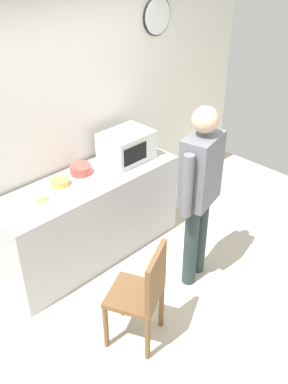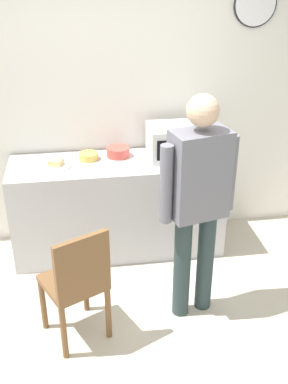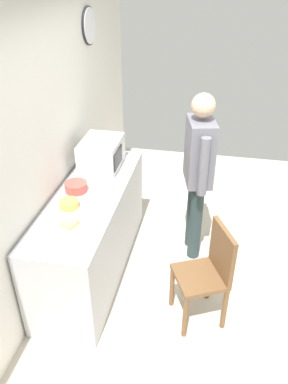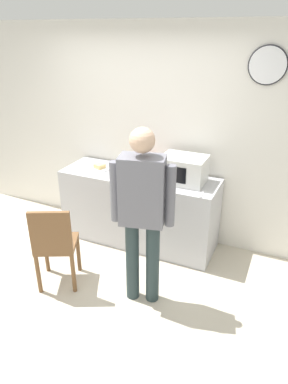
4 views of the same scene
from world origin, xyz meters
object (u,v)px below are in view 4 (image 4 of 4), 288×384
(spoon_utensil, at_px, (202,194))
(sandwich_plate, at_px, (100,168))
(cereal_bowl, at_px, (124,167))
(wooden_chair, at_px, (55,244))
(salad_bowl, at_px, (145,168))
(microwave, at_px, (183,169))
(fork_utensil, at_px, (73,170))
(person_standing, at_px, (142,207))

(spoon_utensil, bearing_deg, sandwich_plate, 171.46)
(cereal_bowl, bearing_deg, wooden_chair, -97.05)
(wooden_chair, bearing_deg, salad_bowl, 71.71)
(sandwich_plate, bearing_deg, spoon_utensil, -8.54)
(cereal_bowl, xyz_separation_m, wooden_chair, (-0.16, -1.26, -0.41))
(microwave, bearing_deg, wooden_chair, -128.39)
(microwave, xyz_separation_m, wooden_chair, (-0.94, -1.19, -0.53))
(microwave, relative_size, fork_utensil, 2.94)
(spoon_utensil, distance_m, person_standing, 0.84)
(sandwich_plate, bearing_deg, person_standing, -43.13)
(sandwich_plate, bearing_deg, fork_utensil, -148.28)
(person_standing, xyz_separation_m, wooden_chair, (-0.89, -0.19, -0.51))
(microwave, bearing_deg, spoon_utensil, -40.56)
(sandwich_plate, bearing_deg, microwave, 2.52)
(spoon_utensil, relative_size, person_standing, 0.10)
(microwave, height_order, sandwich_plate, microwave)
(microwave, distance_m, cereal_bowl, 0.80)
(spoon_utensil, distance_m, wooden_chair, 1.60)
(spoon_utensil, xyz_separation_m, wooden_chair, (-1.24, -0.94, -0.39))
(spoon_utensil, relative_size, wooden_chair, 0.18)
(sandwich_plate, relative_size, wooden_chair, 0.27)
(microwave, distance_m, wooden_chair, 1.61)
(sandwich_plate, height_order, person_standing, person_standing)
(salad_bowl, relative_size, person_standing, 0.12)
(salad_bowl, xyz_separation_m, spoon_utensil, (0.81, -0.35, -0.04))
(fork_utensil, height_order, spoon_utensil, same)
(wooden_chair, bearing_deg, spoon_utensil, 37.12)
(person_standing, bearing_deg, sandwich_plate, 136.87)
(sandwich_plate, relative_size, spoon_utensil, 1.52)
(cereal_bowl, distance_m, spoon_utensil, 1.13)
(fork_utensil, height_order, person_standing, person_standing)
(microwave, relative_size, wooden_chair, 0.53)
(microwave, height_order, fork_utensil, microwave)
(sandwich_plate, distance_m, salad_bowl, 0.58)
(person_standing, bearing_deg, microwave, 86.71)
(sandwich_plate, distance_m, fork_utensil, 0.33)
(salad_bowl, relative_size, cereal_bowl, 1.21)
(salad_bowl, bearing_deg, cereal_bowl, -173.32)
(sandwich_plate, bearing_deg, wooden_chair, -83.51)
(sandwich_plate, height_order, wooden_chair, sandwich_plate)
(sandwich_plate, xyz_separation_m, spoon_utensil, (1.37, -0.21, -0.02))
(fork_utensil, height_order, wooden_chair, wooden_chair)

